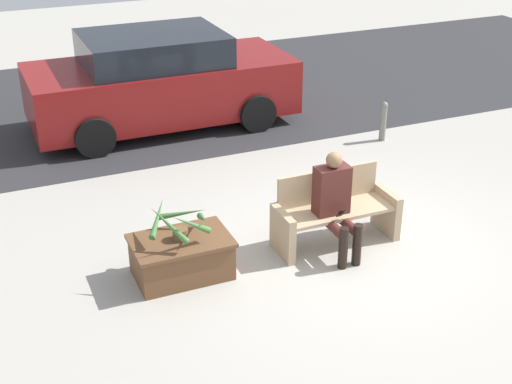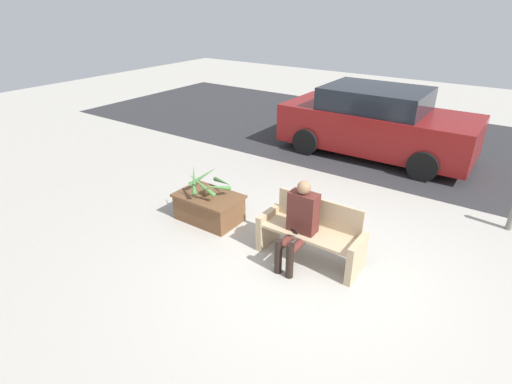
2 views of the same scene
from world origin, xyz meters
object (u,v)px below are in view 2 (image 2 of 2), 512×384
Objects in this scene: planter_box at (209,206)px; potted_plant at (208,184)px; bench at (312,233)px; person_seated at (299,221)px; parked_car at (376,123)px.

potted_plant is (0.01, -0.01, 0.41)m from planter_box.
bench is at bearing 0.40° from potted_plant.
planter_box is 0.41m from potted_plant.
bench is at bearing 0.23° from planter_box.
planter_box is (-1.87, -0.01, -0.15)m from bench.
person_seated reaches higher than planter_box.
potted_plant is at bearing -179.60° from bench.
bench reaches higher than planter_box.
parked_car reaches higher than planter_box.
parked_car is (-0.75, 4.51, 0.36)m from bench.
parked_car is (1.11, 4.52, 0.10)m from potted_plant.
parked_car reaches higher than person_seated.
bench is at bearing -80.56° from parked_car.
bench is 1.87m from planter_box.
parked_car is at bearing 76.11° from planter_box.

